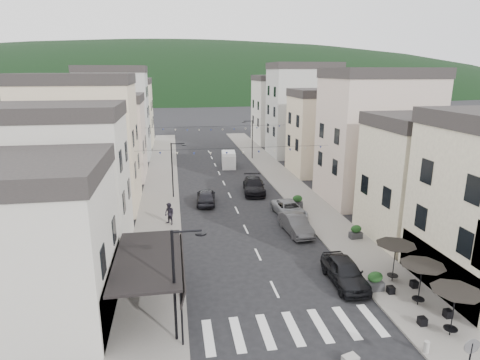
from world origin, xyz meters
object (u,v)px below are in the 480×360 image
object	(u,v)px
parked_car_c	(289,209)
parked_car_e	(206,196)
pedestrian_b	(169,214)
parked_car_a	(345,272)
parked_car_d	(254,186)
parked_car_b	(296,224)
delivery_van	(229,159)
pedestrian_a	(179,253)

from	to	relation	value
parked_car_c	parked_car_e	distance (m)	8.87
parked_car_e	pedestrian_b	world-z (taller)	pedestrian_b
parked_car_a	pedestrian_b	bearing A→B (deg)	133.96
parked_car_c	parked_car_d	bearing A→B (deg)	98.40
parked_car_d	pedestrian_b	bearing A→B (deg)	-130.28
parked_car_c	pedestrian_b	distance (m)	11.09
pedestrian_b	parked_car_a	bearing A→B (deg)	-2.87
parked_car_d	parked_car_b	bearing A→B (deg)	-77.29
parked_car_d	pedestrian_b	distance (m)	12.61
parked_car_c	pedestrian_b	world-z (taller)	pedestrian_b
parked_car_c	parked_car_d	size ratio (longest dim) A/B	0.88
parked_car_a	delivery_van	bearing A→B (deg)	95.95
delivery_van	pedestrian_a	world-z (taller)	delivery_van
parked_car_d	pedestrian_a	world-z (taller)	pedestrian_a
parked_car_e	parked_car_a	bearing A→B (deg)	118.40
parked_car_c	pedestrian_b	size ratio (longest dim) A/B	2.54
parked_car_e	pedestrian_b	size ratio (longest dim) A/B	2.36
delivery_van	pedestrian_a	bearing A→B (deg)	-98.84
parked_car_e	parked_car_d	bearing A→B (deg)	-146.51
parked_car_a	pedestrian_b	xyz separation A→B (m)	(-11.06, 11.95, 0.29)
parked_car_a	pedestrian_a	distance (m)	11.22
parked_car_b	pedestrian_b	xyz separation A→B (m)	(-10.45, 3.45, 0.32)
parked_car_a	parked_car_d	xyz separation A→B (m)	(-1.77, 20.48, 0.00)
parked_car_a	pedestrian_b	size ratio (longest dim) A/B	2.44
parked_car_d	parked_car_e	size ratio (longest dim) A/B	1.22
parked_car_d	parked_car_e	xyz separation A→B (m)	(-5.63, -3.00, -0.03)
parked_car_a	parked_car_b	bearing A→B (deg)	95.27
parked_car_a	parked_car_b	size ratio (longest dim) A/B	1.01
parked_car_e	delivery_van	distance (m)	16.78
parked_car_b	parked_car_e	world-z (taller)	parked_car_e
parked_car_b	pedestrian_b	bearing A→B (deg)	158.14
parked_car_c	parked_car_e	size ratio (longest dim) A/B	1.08
parked_car_d	delivery_van	distance (m)	13.18
delivery_van	pedestrian_b	world-z (taller)	delivery_van
delivery_van	parked_car_c	bearing A→B (deg)	-76.76
delivery_van	pedestrian_b	distance (m)	23.18
parked_car_c	parked_car_e	xyz separation A→B (m)	(-7.40, 4.90, 0.10)
parked_car_b	parked_car_c	bearing A→B (deg)	77.97
parked_car_a	delivery_van	distance (m)	33.74
parked_car_c	parked_car_e	world-z (taller)	parked_car_e
parked_car_c	pedestrian_b	bearing A→B (deg)	179.04
parked_car_a	parked_car_c	size ratio (longest dim) A/B	0.96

